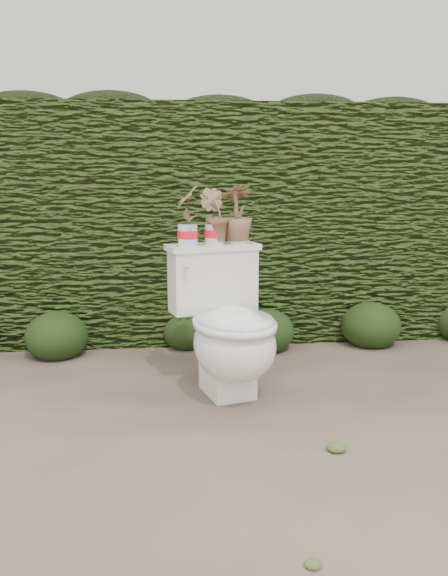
{
  "coord_description": "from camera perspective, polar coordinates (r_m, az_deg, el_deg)",
  "views": [
    {
      "loc": [
        -0.43,
        -2.85,
        1.18
      ],
      "look_at": [
        -0.1,
        0.33,
        0.55
      ],
      "focal_mm": 38.0,
      "sensor_mm": 36.0,
      "label": 1
    }
  ],
  "objects": [
    {
      "name": "ground",
      "position": [
        3.11,
        2.5,
        -11.15
      ],
      "size": [
        60.0,
        60.0,
        0.0
      ],
      "primitive_type": "plane",
      "color": "#856F5B",
      "rests_on": "ground"
    },
    {
      "name": "liriope_clump_5",
      "position": [
        4.25,
        13.59,
        -3.06
      ],
      "size": [
        0.4,
        0.4,
        0.32
      ],
      "primitive_type": "ellipsoid",
      "color": "#263B14",
      "rests_on": "ground"
    },
    {
      "name": "hedge",
      "position": [
        4.48,
        -0.41,
        6.26
      ],
      "size": [
        8.0,
        1.0,
        1.6
      ],
      "primitive_type": "cube",
      "color": "#41591D",
      "rests_on": "ground"
    },
    {
      "name": "potted_plant_center",
      "position": [
        3.3,
        -0.91,
        6.6
      ],
      "size": [
        0.2,
        0.18,
        0.29
      ],
      "primitive_type": "imported",
      "rotation": [
        0.0,
        0.0,
        2.7
      ],
      "color": "#336E22",
      "rests_on": "toilet"
    },
    {
      "name": "liriope_clump_3",
      "position": [
        4.1,
        -3.45,
        -3.73
      ],
      "size": [
        0.33,
        0.33,
        0.26
      ],
      "primitive_type": "ellipsoid",
      "color": "#263B14",
      "rests_on": "ground"
    },
    {
      "name": "potted_plant_right",
      "position": [
        3.35,
        1.25,
        6.81
      ],
      "size": [
        0.2,
        0.2,
        0.3
      ],
      "primitive_type": "imported",
      "rotation": [
        0.0,
        0.0,
        3.37
      ],
      "color": "#336E22",
      "rests_on": "toilet"
    },
    {
      "name": "potted_plant_left",
      "position": [
        3.25,
        -3.44,
        6.68
      ],
      "size": [
        0.11,
        0.16,
        0.3
      ],
      "primitive_type": "imported",
      "rotation": [
        0.0,
        0.0,
        4.73
      ],
      "color": "#336E22",
      "rests_on": "toilet"
    },
    {
      "name": "house_wall",
      "position": [
        8.95,
        0.76,
        16.35
      ],
      "size": [
        8.0,
        3.5,
        4.0
      ],
      "primitive_type": "cube",
      "color": "silver",
      "rests_on": "ground"
    },
    {
      "name": "liriope_clump_2",
      "position": [
        4.03,
        -15.42,
        -3.98
      ],
      "size": [
        0.4,
        0.4,
        0.32
      ],
      "primitive_type": "ellipsoid",
      "color": "#263B14",
      "rests_on": "ground"
    },
    {
      "name": "liriope_clump_4",
      "position": [
        4.04,
        3.92,
        -3.66
      ],
      "size": [
        0.38,
        0.38,
        0.3
      ],
      "primitive_type": "ellipsoid",
      "color": "#263B14",
      "rests_on": "ground"
    },
    {
      "name": "toilet",
      "position": [
        3.17,
        0.44,
        -3.93
      ],
      "size": [
        0.61,
        0.77,
        0.78
      ],
      "rotation": [
        0.0,
        0.0,
        0.26
      ],
      "color": "white",
      "rests_on": "ground"
    }
  ]
}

